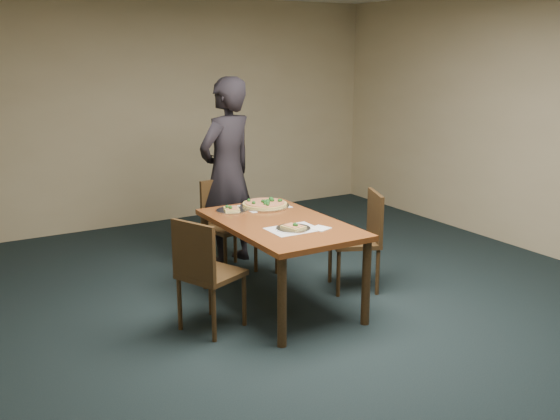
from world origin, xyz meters
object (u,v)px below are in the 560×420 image
dining_table (280,232)px  chair_far (226,220)px  pizza_pan (265,204)px  slice_plate_far (231,210)px  diner (227,173)px  slice_plate_near (293,228)px  chair_left (204,269)px  chair_right (362,235)px

dining_table → chair_far: bearing=89.9°
pizza_pan → slice_plate_far: (-0.34, 0.01, -0.01)m
diner → slice_plate_near: diner is taller
chair_left → slice_plate_near: chair_left is taller
dining_table → chair_far: (0.00, 1.07, -0.14)m
diner → chair_right: bearing=99.4°
diner → pizza_pan: 0.74m
chair_far → slice_plate_far: (-0.20, -0.54, 0.25)m
chair_far → diner: (0.10, 0.16, 0.44)m
chair_right → pizza_pan: bearing=-105.4°
dining_table → diner: bearing=85.0°
chair_far → diner: diner is taller
dining_table → slice_plate_near: bearing=-96.0°
slice_plate_far → chair_left: bearing=-130.0°
slice_plate_near → pizza_pan: bearing=77.4°
pizza_pan → dining_table: bearing=-105.7°
chair_left → slice_plate_far: bearing=-63.4°
diner → chair_left: bearing=36.9°
dining_table → chair_right: size_ratio=1.65×
chair_right → pizza_pan: chair_right is taller
chair_far → pizza_pan: chair_far is taller
chair_right → diner: diner is taller
pizza_pan → slice_plate_far: bearing=178.5°
dining_table → chair_far: 1.08m
slice_plate_far → dining_table: bearing=-69.9°
chair_far → pizza_pan: size_ratio=2.00×
chair_left → pizza_pan: 1.17m
dining_table → chair_right: (0.85, -0.04, -0.14)m
chair_far → chair_left: same height
chair_far → slice_plate_near: 1.36m
chair_far → slice_plate_near: bearing=-99.2°
diner → slice_plate_far: 0.79m
chair_right → slice_plate_near: chair_right is taller
chair_left → slice_plate_near: 0.79m
chair_right → slice_plate_far: size_ratio=3.25×
chair_left → slice_plate_far: size_ratio=3.25×
chair_far → slice_plate_near: (-0.03, -1.33, 0.25)m
pizza_pan → diner: bearing=93.2°
chair_right → slice_plate_near: bearing=-52.9°
diner → slice_plate_near: 1.51m
dining_table → diner: diner is taller
chair_far → slice_plate_far: bearing=-117.8°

